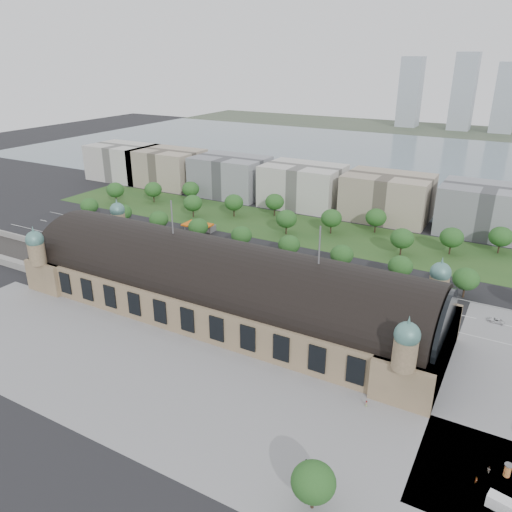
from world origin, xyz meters
The scene contains 61 objects.
ground centered at (0.00, 0.00, 0.00)m, with size 900.00×900.00×0.00m, color black.
station centered at (0.00, 0.00, 10.28)m, with size 150.00×48.40×44.30m.
track_cutting centered at (-110.00, -2.21, 0.70)m, with size 70.00×24.00×3.10m.
plaza_south centered at (10.00, -44.00, 0.00)m, with size 190.00×48.00×0.12m, color gray.
road_slab centered at (-20.00, 38.00, 0.00)m, with size 260.00×26.00×0.10m, color black.
grass_belt centered at (-15.00, 93.00, 0.00)m, with size 300.00×45.00×0.10m, color #295120.
petrol_station centered at (-53.91, 65.28, 2.95)m, with size 14.00×13.00×5.05m.
lake centered at (0.00, 298.00, 0.00)m, with size 700.00×320.00×0.08m, color slate.
far_shore centered at (0.00, 498.00, 0.00)m, with size 700.00×120.00×0.14m, color #44513D.
far_tower_left centered at (-60.00, 508.00, 40.00)m, with size 24.00×24.00×80.00m, color #9EA8B2.
far_tower_mid centered at (0.00, 508.00, 42.50)m, with size 24.00×24.00×85.00m, color #9EA8B2.
far_tower_right centered at (45.00, 508.00, 37.50)m, with size 24.00×24.00×75.00m, color #9EA8B2.
office_0 centered at (-170.00, 133.00, 12.00)m, with size 45.00×32.00×24.00m, color beige.
office_1 centered at (-130.00, 133.00, 12.00)m, with size 45.00×32.00×24.00m, color tan.
office_2 centered at (-80.00, 133.00, 12.00)m, with size 45.00×32.00×24.00m, color gray.
office_3 centered at (-30.00, 133.00, 12.00)m, with size 45.00×32.00×24.00m, color beige.
office_4 centered at (20.00, 133.00, 12.00)m, with size 45.00×32.00×24.00m, color tan.
office_5 centered at (70.00, 133.00, 12.00)m, with size 45.00×32.00×24.00m, color gray.
tree_row_0 centered at (-120.00, 53.00, 7.43)m, with size 9.60×9.60×11.52m.
tree_row_1 centered at (-96.00, 53.00, 7.43)m, with size 9.60×9.60×11.52m.
tree_row_2 centered at (-72.00, 53.00, 7.43)m, with size 9.60×9.60×11.52m.
tree_row_3 centered at (-48.00, 53.00, 7.43)m, with size 9.60×9.60×11.52m.
tree_row_4 centered at (-24.00, 53.00, 7.43)m, with size 9.60×9.60×11.52m.
tree_row_5 centered at (0.00, 53.00, 7.43)m, with size 9.60×9.60×11.52m.
tree_row_6 centered at (24.00, 53.00, 7.43)m, with size 9.60×9.60×11.52m.
tree_row_7 centered at (48.00, 53.00, 7.43)m, with size 9.60×9.60×11.52m.
tree_row_8 centered at (72.00, 53.00, 7.43)m, with size 9.60×9.60×11.52m.
tree_belt_0 centered at (-130.00, 83.00, 8.05)m, with size 10.40×10.40×12.48m.
tree_belt_1 centered at (-111.00, 95.00, 8.05)m, with size 10.40×10.40×12.48m.
tree_belt_2 centered at (-92.00, 107.00, 8.05)m, with size 10.40×10.40×12.48m.
tree_belt_3 centered at (-73.00, 83.00, 8.05)m, with size 10.40×10.40×12.48m.
tree_belt_4 centered at (-54.00, 95.00, 8.05)m, with size 10.40×10.40×12.48m.
tree_belt_5 centered at (-35.00, 107.00, 8.05)m, with size 10.40×10.40×12.48m.
tree_belt_6 centered at (-16.00, 83.00, 8.05)m, with size 10.40×10.40×12.48m.
tree_belt_7 centered at (3.00, 95.00, 8.05)m, with size 10.40×10.40×12.48m.
tree_belt_8 centered at (22.00, 107.00, 8.05)m, with size 10.40×10.40×12.48m.
tree_belt_9 centered at (41.00, 83.00, 8.05)m, with size 10.40×10.40×12.48m.
tree_belt_10 centered at (60.00, 95.00, 8.05)m, with size 10.40×10.40×12.48m.
tree_belt_11 centered at (79.00, 107.00, 8.05)m, with size 10.40×10.40×12.48m.
tree_plaza_s centered at (60.00, -60.00, 6.80)m, with size 9.00×9.00×10.64m.
traffic_car_1 centered at (-102.36, 46.98, 0.71)m, with size 1.50×4.31×1.42m, color gray.
traffic_car_2 centered at (-60.76, 32.73, 0.77)m, with size 2.56×5.55×1.54m, color black.
traffic_car_3 centered at (-28.01, 41.76, 0.76)m, with size 2.13×5.25×1.52m, color maroon.
traffic_car_5 centered at (22.13, 47.91, 0.82)m, with size 1.74×4.99×1.64m, color slate.
traffic_car_6 centered at (84.49, 38.62, 0.75)m, with size 2.48×5.38×1.50m, color silver.
parked_car_0 centered at (-63.26, 21.20, 0.67)m, with size 1.42×4.08×1.34m, color black.
parked_car_1 centered at (-50.82, 21.00, 0.72)m, with size 2.38×5.16×1.43m, color maroon.
parked_car_2 centered at (-45.14, 21.00, 0.67)m, with size 1.86×4.58×1.33m, color #1B224E.
parked_car_3 centered at (-40.12, 23.50, 0.75)m, with size 1.76×4.38×1.49m, color #525359.
parked_car_4 centered at (-44.97, 25.00, 0.72)m, with size 1.53×4.38×1.44m, color silver.
parked_car_5 centered at (-33.73, 25.00, 0.73)m, with size 2.44×5.29×1.47m, color gray.
parked_car_6 centered at (-30.46, 25.00, 0.66)m, with size 1.84×4.54×1.32m, color black.
bus_west centered at (-13.18, 31.27, 1.62)m, with size 2.71×11.60×3.23m, color red.
bus_mid centered at (19.70, 27.00, 1.57)m, with size 2.64×11.29×3.14m, color beige.
bus_east centered at (24.36, 32.00, 1.70)m, with size 2.86×12.20×3.40m, color beige.
van_east centered at (93.11, -41.99, 1.34)m, with size 6.85×3.80×2.80m.
advertising_column centered at (93.23, -32.12, 1.68)m, with size 1.70×1.70×3.23m.
pedestrian_0 centered at (59.84, -24.80, 0.88)m, with size 0.86×0.49×1.75m, color gray.
pedestrian_1 centered at (87.76, -37.55, 0.92)m, with size 0.67×0.44×1.84m, color gray.
pedestrian_2 centered at (89.75, -33.12, 0.93)m, with size 0.90×0.52×1.85m, color gray.
pedestrian_4 centered at (54.55, -50.64, 0.91)m, with size 1.17×0.51×1.82m, color gray.
Camera 1 is at (86.12, -129.31, 84.49)m, focal length 35.00 mm.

